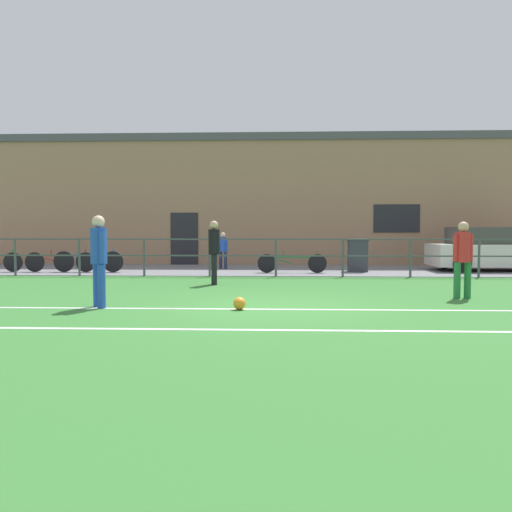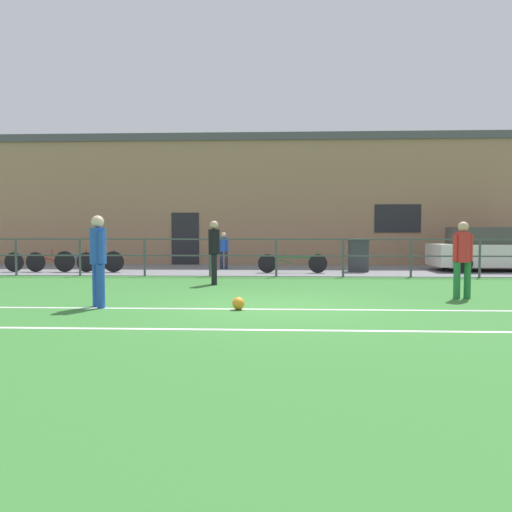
{
  "view_description": "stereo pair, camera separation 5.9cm",
  "coord_description": "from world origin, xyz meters",
  "px_view_note": "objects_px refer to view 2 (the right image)",
  "views": [
    {
      "loc": [
        0.03,
        -9.22,
        1.4
      ],
      "look_at": [
        -0.5,
        3.71,
        0.74
      ],
      "focal_mm": 35.62,
      "sensor_mm": 36.0,
      "label": 1
    },
    {
      "loc": [
        0.08,
        -9.21,
        1.4
      ],
      "look_at": [
        -0.5,
        3.71,
        0.74
      ],
      "focal_mm": 35.62,
      "sensor_mm": 36.0,
      "label": 2
    }
  ],
  "objects_px": {
    "player_goalkeeper": "(214,248)",
    "player_winger": "(98,255)",
    "bicycle_parked_0": "(61,262)",
    "bicycle_parked_2": "(89,261)",
    "bicycle_parked_1": "(292,263)",
    "trash_bin_0": "(358,255)",
    "soccer_ball_match": "(238,303)",
    "spectator_child": "(224,248)",
    "player_striker": "(463,255)",
    "parked_car_red": "(496,250)"
  },
  "relations": [
    {
      "from": "player_striker",
      "to": "bicycle_parked_1",
      "type": "relative_size",
      "value": 0.7
    },
    {
      "from": "player_goalkeeper",
      "to": "bicycle_parked_1",
      "type": "xyz_separation_m",
      "value": [
        2.1,
        3.44,
        -0.59
      ]
    },
    {
      "from": "soccer_ball_match",
      "to": "bicycle_parked_2",
      "type": "relative_size",
      "value": 0.1
    },
    {
      "from": "player_goalkeeper",
      "to": "player_striker",
      "type": "relative_size",
      "value": 1.04
    },
    {
      "from": "player_goalkeeper",
      "to": "bicycle_parked_0",
      "type": "distance_m",
      "value": 6.54
    },
    {
      "from": "player_goalkeeper",
      "to": "bicycle_parked_2",
      "type": "relative_size",
      "value": 0.7
    },
    {
      "from": "bicycle_parked_1",
      "to": "trash_bin_0",
      "type": "distance_m",
      "value": 2.31
    },
    {
      "from": "trash_bin_0",
      "to": "bicycle_parked_0",
      "type": "bearing_deg",
      "value": -176.45
    },
    {
      "from": "parked_car_red",
      "to": "trash_bin_0",
      "type": "distance_m",
      "value": 4.77
    },
    {
      "from": "player_striker",
      "to": "bicycle_parked_2",
      "type": "bearing_deg",
      "value": 136.9
    },
    {
      "from": "bicycle_parked_0",
      "to": "bicycle_parked_2",
      "type": "height_order",
      "value": "bicycle_parked_2"
    },
    {
      "from": "soccer_ball_match",
      "to": "bicycle_parked_1",
      "type": "xyz_separation_m",
      "value": [
        1.14,
        7.55,
        0.23
      ]
    },
    {
      "from": "player_goalkeeper",
      "to": "bicycle_parked_2",
      "type": "distance_m",
      "value": 5.76
    },
    {
      "from": "trash_bin_0",
      "to": "soccer_ball_match",
      "type": "bearing_deg",
      "value": -112.35
    },
    {
      "from": "player_goalkeeper",
      "to": "bicycle_parked_1",
      "type": "height_order",
      "value": "player_goalkeeper"
    },
    {
      "from": "player_goalkeeper",
      "to": "player_winger",
      "type": "relative_size",
      "value": 0.98
    },
    {
      "from": "bicycle_parked_2",
      "to": "trash_bin_0",
      "type": "relative_size",
      "value": 2.11
    },
    {
      "from": "player_striker",
      "to": "bicycle_parked_1",
      "type": "distance_m",
      "value": 6.79
    },
    {
      "from": "player_winger",
      "to": "bicycle_parked_0",
      "type": "bearing_deg",
      "value": -9.48
    },
    {
      "from": "soccer_ball_match",
      "to": "bicycle_parked_1",
      "type": "bearing_deg",
      "value": 81.38
    },
    {
      "from": "bicycle_parked_2",
      "to": "trash_bin_0",
      "type": "height_order",
      "value": "trash_bin_0"
    },
    {
      "from": "bicycle_parked_1",
      "to": "spectator_child",
      "type": "bearing_deg",
      "value": 146.08
    },
    {
      "from": "bicycle_parked_1",
      "to": "parked_car_red",
      "type": "bearing_deg",
      "value": 9.6
    },
    {
      "from": "parked_car_red",
      "to": "bicycle_parked_1",
      "type": "xyz_separation_m",
      "value": [
        -6.95,
        -1.18,
        -0.39
      ]
    },
    {
      "from": "player_winger",
      "to": "spectator_child",
      "type": "distance_m",
      "value": 9.09
    },
    {
      "from": "player_goalkeeper",
      "to": "bicycle_parked_2",
      "type": "bearing_deg",
      "value": 44.66
    },
    {
      "from": "parked_car_red",
      "to": "player_striker",
      "type": "bearing_deg",
      "value": -117.21
    },
    {
      "from": "soccer_ball_match",
      "to": "bicycle_parked_2",
      "type": "distance_m",
      "value": 9.38
    },
    {
      "from": "spectator_child",
      "to": "player_winger",
      "type": "bearing_deg",
      "value": 99.3
    },
    {
      "from": "bicycle_parked_2",
      "to": "trash_bin_0",
      "type": "xyz_separation_m",
      "value": [
        8.91,
        0.61,
        0.2
      ]
    },
    {
      "from": "bicycle_parked_1",
      "to": "bicycle_parked_2",
      "type": "distance_m",
      "value": 6.69
    },
    {
      "from": "spectator_child",
      "to": "trash_bin_0",
      "type": "bearing_deg",
      "value": -174.77
    },
    {
      "from": "player_winger",
      "to": "bicycle_parked_1",
      "type": "height_order",
      "value": "player_winger"
    },
    {
      "from": "player_winger",
      "to": "soccer_ball_match",
      "type": "relative_size",
      "value": 7.43
    },
    {
      "from": "player_striker",
      "to": "bicycle_parked_1",
      "type": "bearing_deg",
      "value": 106.75
    },
    {
      "from": "parked_car_red",
      "to": "bicycle_parked_1",
      "type": "height_order",
      "value": "parked_car_red"
    },
    {
      "from": "player_striker",
      "to": "bicycle_parked_1",
      "type": "xyz_separation_m",
      "value": [
        -3.32,
        5.9,
        -0.56
      ]
    },
    {
      "from": "player_winger",
      "to": "bicycle_parked_0",
      "type": "relative_size",
      "value": 0.71
    },
    {
      "from": "player_goalkeeper",
      "to": "parked_car_red",
      "type": "distance_m",
      "value": 10.16
    },
    {
      "from": "parked_car_red",
      "to": "bicycle_parked_2",
      "type": "relative_size",
      "value": 1.87
    },
    {
      "from": "player_goalkeeper",
      "to": "parked_car_red",
      "type": "xyz_separation_m",
      "value": [
        9.05,
        4.61,
        -0.21
      ]
    },
    {
      "from": "spectator_child",
      "to": "bicycle_parked_2",
      "type": "height_order",
      "value": "spectator_child"
    },
    {
      "from": "player_striker",
      "to": "soccer_ball_match",
      "type": "height_order",
      "value": "player_striker"
    },
    {
      "from": "player_goalkeeper",
      "to": "bicycle_parked_2",
      "type": "xyz_separation_m",
      "value": [
        -4.59,
        3.44,
        -0.55
      ]
    },
    {
      "from": "player_goalkeeper",
      "to": "parked_car_red",
      "type": "height_order",
      "value": "player_goalkeeper"
    },
    {
      "from": "bicycle_parked_0",
      "to": "bicycle_parked_1",
      "type": "height_order",
      "value": "bicycle_parked_0"
    },
    {
      "from": "player_winger",
      "to": "bicycle_parked_1",
      "type": "bearing_deg",
      "value": -64.24
    },
    {
      "from": "player_striker",
      "to": "soccer_ball_match",
      "type": "bearing_deg",
      "value": -172.2
    },
    {
      "from": "parked_car_red",
      "to": "bicycle_parked_0",
      "type": "xyz_separation_m",
      "value": [
        -14.59,
        -1.18,
        -0.36
      ]
    },
    {
      "from": "spectator_child",
      "to": "bicycle_parked_0",
      "type": "xyz_separation_m",
      "value": [
        -5.23,
        -1.62,
        -0.4
      ]
    }
  ]
}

